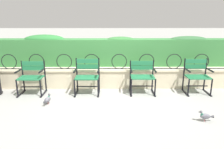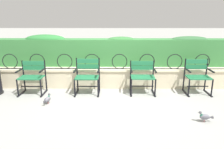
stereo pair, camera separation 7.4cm
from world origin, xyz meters
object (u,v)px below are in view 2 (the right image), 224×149
at_px(park_chair_leftmost, 32,76).
at_px(pigeon_far_side, 48,99).
at_px(park_chair_centre_right, 142,76).
at_px(pigeon_near_chairs, 205,117).
at_px(park_chair_rightmost, 198,75).
at_px(park_chair_centre_left, 87,75).

height_order(park_chair_leftmost, pigeon_far_side, park_chair_leftmost).
height_order(park_chair_centre_right, pigeon_far_side, park_chair_centre_right).
height_order(park_chair_leftmost, pigeon_near_chairs, park_chair_leftmost).
distance_m(park_chair_leftmost, pigeon_near_chairs, 4.15).
height_order(park_chair_leftmost, park_chair_rightmost, park_chair_rightmost).
xyz_separation_m(park_chair_leftmost, park_chair_centre_right, (2.84, 0.05, -0.00)).
bearing_deg(park_chair_centre_left, park_chair_leftmost, -179.31).
distance_m(pigeon_near_chairs, pigeon_far_side, 3.35).
bearing_deg(park_chair_rightmost, pigeon_near_chairs, -104.95).
bearing_deg(park_chair_centre_left, pigeon_near_chairs, -33.43).
distance_m(park_chair_rightmost, pigeon_far_side, 3.77).
relative_size(pigeon_near_chairs, pigeon_far_side, 1.00).
bearing_deg(pigeon_near_chairs, park_chair_rightmost, 75.05).
bearing_deg(park_chair_centre_left, park_chair_centre_right, 1.16).
height_order(park_chair_centre_left, pigeon_near_chairs, park_chair_centre_left).
distance_m(park_chair_centre_right, pigeon_near_chairs, 1.92).
relative_size(park_chair_leftmost, pigeon_far_side, 2.85).
distance_m(park_chair_leftmost, park_chair_rightmost, 4.25).
bearing_deg(park_chair_centre_right, park_chair_centre_left, -178.84).
bearing_deg(park_chair_leftmost, park_chair_centre_right, 0.93).
xyz_separation_m(park_chair_leftmost, park_chair_centre_left, (1.42, 0.02, 0.02)).
bearing_deg(park_chair_leftmost, pigeon_far_side, -51.08).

